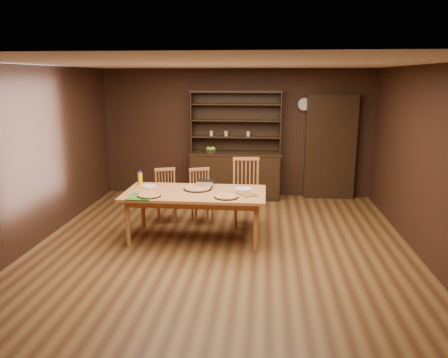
# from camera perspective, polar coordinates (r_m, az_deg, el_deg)

# --- Properties ---
(floor) EXTENTS (6.00, 6.00, 0.00)m
(floor) POSITION_cam_1_polar(r_m,az_deg,el_deg) (6.45, -0.25, -8.92)
(floor) COLOR brown
(floor) RESTS_ON ground
(room_shell) EXTENTS (6.00, 6.00, 6.00)m
(room_shell) POSITION_cam_1_polar(r_m,az_deg,el_deg) (6.04, -0.26, 5.08)
(room_shell) COLOR white
(room_shell) RESTS_ON floor
(china_hutch) EXTENTS (1.84, 0.52, 2.17)m
(china_hutch) POSITION_cam_1_polar(r_m,az_deg,el_deg) (8.92, 1.50, 1.32)
(china_hutch) COLOR black
(china_hutch) RESTS_ON floor
(doorway) EXTENTS (1.00, 0.18, 2.10)m
(doorway) POSITION_cam_1_polar(r_m,az_deg,el_deg) (9.05, 13.71, 4.05)
(doorway) COLOR black
(doorway) RESTS_ON floor
(wall_clock) EXTENTS (0.30, 0.05, 0.30)m
(wall_clock) POSITION_cam_1_polar(r_m,az_deg,el_deg) (8.95, 10.42, 9.59)
(wall_clock) COLOR black
(wall_clock) RESTS_ON room_shell
(dining_table) EXTENTS (2.11, 1.05, 0.75)m
(dining_table) POSITION_cam_1_polar(r_m,az_deg,el_deg) (6.57, -3.81, -2.28)
(dining_table) COLOR #C97B45
(dining_table) RESTS_ON floor
(chair_left) EXTENTS (0.47, 0.46, 0.91)m
(chair_left) POSITION_cam_1_polar(r_m,az_deg,el_deg) (7.57, -7.57, -1.87)
(chair_left) COLOR #C47643
(chair_left) RESTS_ON floor
(chair_center) EXTENTS (0.49, 0.48, 0.92)m
(chair_center) POSITION_cam_1_polar(r_m,az_deg,el_deg) (7.47, -3.04, -1.93)
(chair_center) COLOR #C47643
(chair_center) RESTS_ON floor
(chair_right) EXTENTS (0.50, 0.48, 1.13)m
(chair_right) POSITION_cam_1_polar(r_m,az_deg,el_deg) (7.28, 2.90, -1.39)
(chair_right) COLOR #C47643
(chair_right) RESTS_ON floor
(pizza_left) EXTENTS (0.34, 0.34, 0.04)m
(pizza_left) POSITION_cam_1_polar(r_m,az_deg,el_deg) (6.38, -9.76, -2.12)
(pizza_left) COLOR black
(pizza_left) RESTS_ON dining_table
(pizza_right) EXTENTS (0.35, 0.35, 0.04)m
(pizza_right) POSITION_cam_1_polar(r_m,az_deg,el_deg) (6.23, 0.32, -2.29)
(pizza_right) COLOR black
(pizza_right) RESTS_ON dining_table
(pizza_center) EXTENTS (0.44, 0.44, 0.04)m
(pizza_center) POSITION_cam_1_polar(r_m,az_deg,el_deg) (6.69, -3.47, -1.23)
(pizza_center) COLOR black
(pizza_center) RESTS_ON dining_table
(cooling_rack) EXTENTS (0.37, 0.37, 0.02)m
(cooling_rack) POSITION_cam_1_polar(r_m,az_deg,el_deg) (6.37, -10.84, -2.26)
(cooling_rack) COLOR green
(cooling_rack) RESTS_ON dining_table
(plate_left) EXTENTS (0.25, 0.25, 0.02)m
(plate_left) POSITION_cam_1_polar(r_m,az_deg,el_deg) (6.95, -9.73, -0.92)
(plate_left) COLOR silver
(plate_left) RESTS_ON dining_table
(plate_right) EXTENTS (0.27, 0.27, 0.02)m
(plate_right) POSITION_cam_1_polar(r_m,az_deg,el_deg) (6.69, 2.53, -1.29)
(plate_right) COLOR silver
(plate_right) RESTS_ON dining_table
(foil_dish) EXTENTS (0.26, 0.19, 0.10)m
(foil_dish) POSITION_cam_1_polar(r_m,az_deg,el_deg) (6.82, -2.40, -0.64)
(foil_dish) COLOR silver
(foil_dish) RESTS_ON dining_table
(juice_bottle) EXTENTS (0.07, 0.07, 0.22)m
(juice_bottle) POSITION_cam_1_polar(r_m,az_deg,el_deg) (7.08, -10.90, 0.08)
(juice_bottle) COLOR yellow
(juice_bottle) RESTS_ON dining_table
(pot_holder_a) EXTENTS (0.28, 0.28, 0.02)m
(pot_holder_a) POSITION_cam_1_polar(r_m,az_deg,el_deg) (6.36, 3.19, -2.06)
(pot_holder_a) COLOR red
(pot_holder_a) RESTS_ON dining_table
(pot_holder_b) EXTENTS (0.25, 0.25, 0.02)m
(pot_holder_b) POSITION_cam_1_polar(r_m,az_deg,el_deg) (6.49, 2.12, -1.74)
(pot_holder_b) COLOR red
(pot_holder_b) RESTS_ON dining_table
(fruit_bowl) EXTENTS (0.26, 0.26, 0.12)m
(fruit_bowl) POSITION_cam_1_polar(r_m,az_deg,el_deg) (8.83, -1.73, 3.77)
(fruit_bowl) COLOR black
(fruit_bowl) RESTS_ON china_hutch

